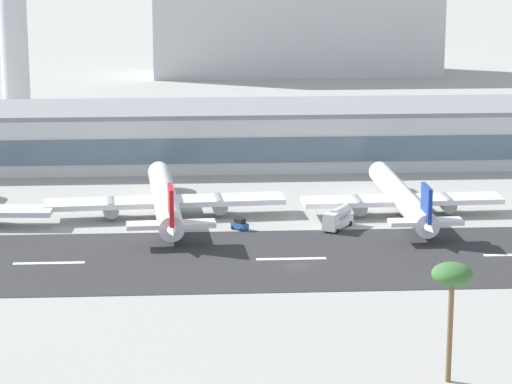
# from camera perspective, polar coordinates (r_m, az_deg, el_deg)

# --- Properties ---
(ground_plane) EXTENTS (1400.00, 1400.00, 0.00)m
(ground_plane) POSITION_cam_1_polar(r_m,az_deg,el_deg) (200.58, 2.03, -3.56)
(ground_plane) COLOR #9E9E99
(runway_strip) EXTENTS (800.00, 35.68, 0.08)m
(runway_strip) POSITION_cam_1_polar(r_m,az_deg,el_deg) (204.56, 1.92, -3.20)
(runway_strip) COLOR #2D2D30
(runway_strip) RESTS_ON ground_plane
(runway_centreline_dash_3) EXTENTS (12.00, 1.20, 0.01)m
(runway_centreline_dash_3) POSITION_cam_1_polar(r_m,az_deg,el_deg) (205.04, -9.82, -3.34)
(runway_centreline_dash_3) COLOR white
(runway_centreline_dash_3) RESTS_ON runway_strip
(runway_centreline_dash_4) EXTENTS (12.00, 1.20, 0.01)m
(runway_centreline_dash_4) POSITION_cam_1_polar(r_m,az_deg,el_deg) (204.47, 1.68, -3.19)
(runway_centreline_dash_4) COLOR white
(runway_centreline_dash_4) RESTS_ON runway_strip
(terminal_building) EXTENTS (192.04, 25.48, 13.41)m
(terminal_building) POSITION_cam_1_polar(r_m,az_deg,el_deg) (277.52, 0.96, 2.77)
(terminal_building) COLOR silver
(terminal_building) RESTS_ON ground_plane
(control_tower) EXTENTS (14.08, 14.08, 46.18)m
(control_tower) POSITION_cam_1_polar(r_m,az_deg,el_deg) (326.34, -11.46, 7.82)
(control_tower) COLOR silver
(control_tower) RESTS_ON ground_plane
(distant_hotel_block) EXTENTS (98.95, 25.39, 42.38)m
(distant_hotel_block) POSITION_cam_1_polar(r_m,az_deg,el_deg) (418.72, 1.95, 8.50)
(distant_hotel_block) COLOR #BCBCC1
(distant_hotel_block) RESTS_ON ground_plane
(airliner_red_tail_gate_1) EXTENTS (46.44, 52.06, 10.86)m
(airliner_red_tail_gate_1) POSITION_cam_1_polar(r_m,az_deg,el_deg) (229.78, -4.33, -0.44)
(airliner_red_tail_gate_1) COLOR white
(airliner_red_tail_gate_1) RESTS_ON ground_plane
(airliner_navy_tail_gate_2) EXTENTS (39.06, 50.13, 10.46)m
(airliner_navy_tail_gate_2) POSITION_cam_1_polar(r_m,az_deg,el_deg) (232.56, 7.02, -0.36)
(airliner_navy_tail_gate_2) COLOR white
(airliner_navy_tail_gate_2) RESTS_ON ground_plane
(service_fuel_truck_0) EXTENTS (6.68, 8.60, 3.95)m
(service_fuel_truck_0) POSITION_cam_1_polar(r_m,az_deg,el_deg) (223.02, 3.90, -1.25)
(service_fuel_truck_0) COLOR white
(service_fuel_truck_0) RESTS_ON ground_plane
(service_baggage_tug_2) EXTENTS (3.35, 3.43, 2.20)m
(service_baggage_tug_2) POSITION_cam_1_polar(r_m,az_deg,el_deg) (222.11, -0.78, -1.54)
(service_baggage_tug_2) COLOR #23569E
(service_baggage_tug_2) RESTS_ON ground_plane
(palm_tree_2) EXTENTS (5.17, 5.17, 15.75)m
(palm_tree_2) POSITION_cam_1_polar(r_m,az_deg,el_deg) (151.59, 9.30, -4.10)
(palm_tree_2) COLOR brown
(palm_tree_2) RESTS_ON ground_plane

